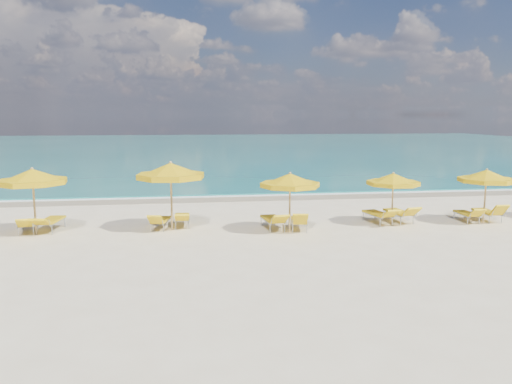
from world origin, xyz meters
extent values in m
plane|color=beige|center=(0.00, 0.00, 0.00)|extent=(120.00, 120.00, 0.00)
cube|color=#126864|center=(0.00, 48.00, 0.00)|extent=(120.00, 80.00, 0.30)
cube|color=tan|center=(0.00, 7.40, 0.00)|extent=(120.00, 2.60, 0.01)
cube|color=white|center=(0.00, 8.20, 0.00)|extent=(120.00, 1.20, 0.03)
cube|color=white|center=(-6.00, 17.00, 0.00)|extent=(14.00, 0.36, 0.05)
cube|color=white|center=(8.00, 24.00, 0.00)|extent=(18.00, 0.30, 0.05)
cylinder|color=tan|center=(-8.18, 0.38, 1.17)|extent=(0.07, 0.07, 2.33)
cone|color=#E4B60B|center=(-8.18, 0.38, 2.15)|extent=(2.92, 2.92, 0.47)
cylinder|color=#E4B60B|center=(-8.18, 0.38, 1.92)|extent=(2.95, 2.95, 0.19)
sphere|color=tan|center=(-8.18, 0.38, 2.39)|extent=(0.10, 0.10, 0.10)
cylinder|color=tan|center=(-3.33, 0.44, 1.24)|extent=(0.08, 0.08, 2.47)
cone|color=#E4B60B|center=(-3.33, 0.44, 2.28)|extent=(3.09, 3.09, 0.49)
cylinder|color=#E4B60B|center=(-3.33, 0.44, 2.03)|extent=(3.12, 3.12, 0.20)
sphere|color=tan|center=(-3.33, 0.44, 2.53)|extent=(0.11, 0.11, 0.11)
cylinder|color=tan|center=(0.96, -0.51, 1.07)|extent=(0.07, 0.07, 2.13)
cone|color=#E4B60B|center=(0.96, -0.51, 1.96)|extent=(2.27, 2.27, 0.43)
cylinder|color=#E4B60B|center=(0.96, -0.51, 1.75)|extent=(2.29, 2.29, 0.17)
sphere|color=tan|center=(0.96, -0.51, 2.18)|extent=(0.09, 0.09, 0.09)
cylinder|color=tan|center=(5.22, 0.19, 1.00)|extent=(0.06, 0.06, 1.99)
cone|color=#E4B60B|center=(5.22, 0.19, 1.83)|extent=(2.69, 2.69, 0.40)
cylinder|color=#E4B60B|center=(5.22, 0.19, 1.64)|extent=(2.71, 2.71, 0.16)
sphere|color=tan|center=(5.22, 0.19, 2.03)|extent=(0.09, 0.09, 0.09)
cylinder|color=tan|center=(8.94, -0.11, 1.05)|extent=(0.07, 0.07, 2.10)
cone|color=#E4B60B|center=(8.94, -0.11, 1.93)|extent=(2.44, 2.44, 0.42)
cylinder|color=#E4B60B|center=(8.94, -0.11, 1.73)|extent=(2.46, 2.46, 0.17)
sphere|color=tan|center=(8.94, -0.11, 2.15)|extent=(0.09, 0.09, 0.09)
cube|color=yellow|center=(-8.60, 0.85, 0.34)|extent=(0.73, 1.26, 0.07)
cube|color=yellow|center=(-8.46, 0.05, 0.50)|extent=(0.61, 0.58, 0.38)
cube|color=yellow|center=(-7.79, 1.00, 0.39)|extent=(0.78, 1.41, 0.08)
cube|color=yellow|center=(-7.93, 0.06, 0.53)|extent=(0.68, 0.69, 0.35)
cube|color=yellow|center=(-3.76, 0.71, 0.34)|extent=(0.73, 1.24, 0.07)
cube|color=yellow|center=(-3.91, -0.07, 0.51)|extent=(0.60, 0.56, 0.40)
cube|color=yellow|center=(-2.96, 1.10, 0.35)|extent=(0.55, 1.22, 0.08)
cube|color=yellow|center=(-2.96, 0.24, 0.50)|extent=(0.55, 0.54, 0.35)
cube|color=yellow|center=(0.42, 0.09, 0.38)|extent=(0.75, 1.39, 0.08)
cube|color=yellow|center=(0.53, -0.83, 0.56)|extent=(0.66, 0.63, 0.41)
cube|color=yellow|center=(1.39, -0.18, 0.36)|extent=(0.76, 1.32, 0.08)
cube|color=yellow|center=(1.25, -0.99, 0.57)|extent=(0.63, 0.55, 0.47)
cube|color=yellow|center=(4.74, 0.52, 0.38)|extent=(0.84, 1.42, 0.08)
cube|color=yellow|center=(4.92, -0.39, 0.55)|extent=(0.69, 0.68, 0.39)
cube|color=yellow|center=(5.69, 0.68, 0.39)|extent=(0.78, 1.41, 0.08)
cube|color=yellow|center=(5.82, -0.24, 0.57)|extent=(0.67, 0.64, 0.43)
cube|color=yellow|center=(8.42, 0.29, 0.33)|extent=(0.55, 1.17, 0.07)
cube|color=yellow|center=(8.40, -0.51, 0.50)|extent=(0.53, 0.49, 0.39)
cube|color=yellow|center=(9.33, 0.34, 0.37)|extent=(0.57, 1.28, 0.08)
cube|color=yellow|center=(9.34, -0.51, 0.59)|extent=(0.57, 0.47, 0.49)
camera|label=1|loc=(-2.78, -18.11, 4.28)|focal=35.00mm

